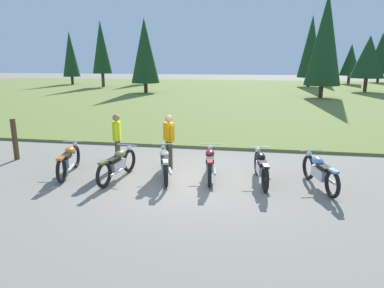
{
  "coord_description": "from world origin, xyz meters",
  "views": [
    {
      "loc": [
        1.72,
        -9.18,
        3.3
      ],
      "look_at": [
        0.0,
        0.6,
        0.9
      ],
      "focal_mm": 32.82,
      "sensor_mm": 36.0,
      "label": 1
    }
  ],
  "objects_px": {
    "motorcycle_olive": "(118,164)",
    "motorcycle_sky_blue": "(320,172)",
    "rider_in_hivis_vest": "(169,138)",
    "motorcycle_black": "(261,167)",
    "motorcycle_cream": "(165,163)",
    "rider_near_row_end": "(117,137)",
    "motorcycle_maroon": "(210,163)",
    "trail_marker_post": "(15,139)",
    "motorcycle_orange": "(69,160)"
  },
  "relations": [
    {
      "from": "motorcycle_cream",
      "to": "rider_in_hivis_vest",
      "type": "height_order",
      "value": "rider_in_hivis_vest"
    },
    {
      "from": "motorcycle_black",
      "to": "rider_in_hivis_vest",
      "type": "relative_size",
      "value": 1.25
    },
    {
      "from": "motorcycle_olive",
      "to": "motorcycle_black",
      "type": "distance_m",
      "value": 3.99
    },
    {
      "from": "motorcycle_cream",
      "to": "motorcycle_black",
      "type": "relative_size",
      "value": 0.97
    },
    {
      "from": "motorcycle_orange",
      "to": "motorcycle_olive",
      "type": "xyz_separation_m",
      "value": [
        1.56,
        -0.16,
        0.0
      ]
    },
    {
      "from": "motorcycle_sky_blue",
      "to": "rider_in_hivis_vest",
      "type": "height_order",
      "value": "rider_in_hivis_vest"
    },
    {
      "from": "motorcycle_olive",
      "to": "motorcycle_sky_blue",
      "type": "relative_size",
      "value": 1.02
    },
    {
      "from": "motorcycle_black",
      "to": "trail_marker_post",
      "type": "distance_m",
      "value": 8.15
    },
    {
      "from": "motorcycle_black",
      "to": "motorcycle_maroon",
      "type": "bearing_deg",
      "value": 175.17
    },
    {
      "from": "motorcycle_olive",
      "to": "rider_near_row_end",
      "type": "height_order",
      "value": "rider_near_row_end"
    },
    {
      "from": "motorcycle_cream",
      "to": "trail_marker_post",
      "type": "height_order",
      "value": "trail_marker_post"
    },
    {
      "from": "motorcycle_olive",
      "to": "motorcycle_cream",
      "type": "bearing_deg",
      "value": 13.61
    },
    {
      "from": "rider_near_row_end",
      "to": "motorcycle_black",
      "type": "bearing_deg",
      "value": -9.2
    },
    {
      "from": "motorcycle_orange",
      "to": "trail_marker_post",
      "type": "bearing_deg",
      "value": 155.98
    },
    {
      "from": "motorcycle_olive",
      "to": "motorcycle_sky_blue",
      "type": "height_order",
      "value": "same"
    },
    {
      "from": "motorcycle_olive",
      "to": "motorcycle_maroon",
      "type": "distance_m",
      "value": 2.6
    },
    {
      "from": "motorcycle_black",
      "to": "trail_marker_post",
      "type": "xyz_separation_m",
      "value": [
        -8.1,
        0.89,
        0.26
      ]
    },
    {
      "from": "motorcycle_orange",
      "to": "motorcycle_sky_blue",
      "type": "xyz_separation_m",
      "value": [
        7.04,
        0.12,
        0.0
      ]
    },
    {
      "from": "motorcycle_olive",
      "to": "motorcycle_black",
      "type": "height_order",
      "value": "same"
    },
    {
      "from": "motorcycle_black",
      "to": "motorcycle_sky_blue",
      "type": "distance_m",
      "value": 1.51
    },
    {
      "from": "motorcycle_olive",
      "to": "motorcycle_orange",
      "type": "bearing_deg",
      "value": 174.24
    },
    {
      "from": "motorcycle_cream",
      "to": "motorcycle_maroon",
      "type": "relative_size",
      "value": 0.97
    },
    {
      "from": "motorcycle_cream",
      "to": "motorcycle_black",
      "type": "xyz_separation_m",
      "value": [
        2.69,
        0.1,
        0.0
      ]
    },
    {
      "from": "motorcycle_sky_blue",
      "to": "rider_in_hivis_vest",
      "type": "xyz_separation_m",
      "value": [
        -4.29,
        0.97,
        0.51
      ]
    },
    {
      "from": "motorcycle_orange",
      "to": "motorcycle_sky_blue",
      "type": "bearing_deg",
      "value": 0.97
    },
    {
      "from": "motorcycle_sky_blue",
      "to": "motorcycle_black",
      "type": "bearing_deg",
      "value": 174.91
    },
    {
      "from": "rider_near_row_end",
      "to": "trail_marker_post",
      "type": "xyz_separation_m",
      "value": [
        -3.69,
        0.18,
        -0.25
      ]
    },
    {
      "from": "motorcycle_cream",
      "to": "rider_in_hivis_vest",
      "type": "xyz_separation_m",
      "value": [
        -0.09,
        0.93,
        0.51
      ]
    },
    {
      "from": "motorcycle_black",
      "to": "trail_marker_post",
      "type": "bearing_deg",
      "value": 173.73
    },
    {
      "from": "motorcycle_olive",
      "to": "motorcycle_cream",
      "type": "height_order",
      "value": "same"
    },
    {
      "from": "rider_in_hivis_vest",
      "to": "rider_near_row_end",
      "type": "distance_m",
      "value": 1.63
    },
    {
      "from": "rider_near_row_end",
      "to": "motorcycle_sky_blue",
      "type": "bearing_deg",
      "value": -8.16
    },
    {
      "from": "motorcycle_olive",
      "to": "motorcycle_maroon",
      "type": "relative_size",
      "value": 1.0
    },
    {
      "from": "motorcycle_sky_blue",
      "to": "rider_in_hivis_vest",
      "type": "distance_m",
      "value": 4.43
    },
    {
      "from": "motorcycle_maroon",
      "to": "motorcycle_sky_blue",
      "type": "relative_size",
      "value": 1.02
    },
    {
      "from": "motorcycle_sky_blue",
      "to": "motorcycle_orange",
      "type": "bearing_deg",
      "value": -179.03
    },
    {
      "from": "motorcycle_cream",
      "to": "rider_near_row_end",
      "type": "xyz_separation_m",
      "value": [
        -1.72,
        0.81,
        0.51
      ]
    },
    {
      "from": "motorcycle_maroon",
      "to": "rider_near_row_end",
      "type": "height_order",
      "value": "rider_near_row_end"
    },
    {
      "from": "motorcycle_cream",
      "to": "motorcycle_maroon",
      "type": "height_order",
      "value": "same"
    },
    {
      "from": "motorcycle_maroon",
      "to": "rider_in_hivis_vest",
      "type": "relative_size",
      "value": 1.26
    },
    {
      "from": "motorcycle_olive",
      "to": "rider_in_hivis_vest",
      "type": "height_order",
      "value": "rider_in_hivis_vest"
    },
    {
      "from": "motorcycle_olive",
      "to": "rider_near_row_end",
      "type": "distance_m",
      "value": 1.31
    },
    {
      "from": "motorcycle_black",
      "to": "motorcycle_cream",
      "type": "bearing_deg",
      "value": -177.87
    },
    {
      "from": "motorcycle_cream",
      "to": "rider_near_row_end",
      "type": "distance_m",
      "value": 1.97
    },
    {
      "from": "motorcycle_sky_blue",
      "to": "trail_marker_post",
      "type": "height_order",
      "value": "trail_marker_post"
    },
    {
      "from": "motorcycle_orange",
      "to": "motorcycle_cream",
      "type": "relative_size",
      "value": 1.02
    },
    {
      "from": "motorcycle_maroon",
      "to": "motorcycle_sky_blue",
      "type": "distance_m",
      "value": 2.94
    },
    {
      "from": "motorcycle_maroon",
      "to": "motorcycle_orange",
      "type": "bearing_deg",
      "value": -174.81
    },
    {
      "from": "motorcycle_maroon",
      "to": "trail_marker_post",
      "type": "height_order",
      "value": "trail_marker_post"
    },
    {
      "from": "trail_marker_post",
      "to": "motorcycle_sky_blue",
      "type": "bearing_deg",
      "value": -6.08
    }
  ]
}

